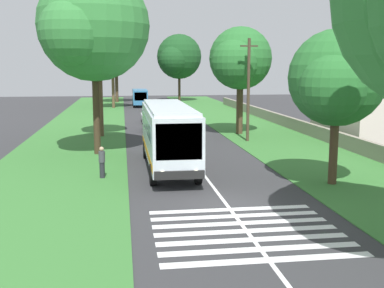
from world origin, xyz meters
TOP-DOWN VIEW (x-y plane):
  - ground at (0.00, 0.00)m, footprint 160.00×160.00m
  - grass_verge_left at (15.00, 8.20)m, footprint 120.00×8.00m
  - grass_verge_right at (15.00, -8.20)m, footprint 120.00×8.00m
  - centre_line at (15.00, 0.00)m, footprint 110.00×0.16m
  - coach_bus at (7.92, 1.80)m, footprint 11.16×2.62m
  - zebra_crossing at (-3.35, 0.00)m, footprint 5.85×6.80m
  - trailing_car_0 at (24.95, 1.60)m, footprint 4.30×1.78m
  - trailing_car_1 at (31.72, 1.53)m, footprint 4.30×1.78m
  - trailing_car_2 at (41.23, -1.74)m, footprint 4.30×1.78m
  - trailing_minibus_0 at (52.72, 1.80)m, footprint 6.00×2.14m
  - roadside_tree_left_0 at (61.66, 5.52)m, footprint 7.72×6.48m
  - roadside_tree_left_1 at (13.53, 6.30)m, footprint 8.82×7.37m
  - roadside_tree_left_2 at (22.04, 6.42)m, footprint 5.45×4.42m
  - roadside_tree_left_3 at (50.61, 5.86)m, footprint 6.93×5.72m
  - roadside_tree_right_0 at (21.61, -5.65)m, footprint 6.81×5.56m
  - roadside_tree_right_1 at (2.86, -5.96)m, footprint 5.66×4.79m
  - roadside_tree_right_2 at (62.78, -5.14)m, footprint 8.97×7.55m
  - utility_pole at (17.41, -5.48)m, footprint 0.24×1.40m
  - roadside_wall at (20.00, -11.60)m, footprint 70.00×0.40m
  - roadside_building at (17.62, -16.29)m, footprint 9.95×7.79m
  - pedestrian at (5.89, 5.55)m, footprint 0.34×0.34m

SIDE VIEW (x-z plane):
  - ground at x=0.00m, z-range 0.00..0.00m
  - zebra_crossing at x=-3.35m, z-range 0.00..0.01m
  - centre_line at x=15.00m, z-range 0.00..0.01m
  - grass_verge_left at x=15.00m, z-range 0.00..0.04m
  - grass_verge_right at x=15.00m, z-range 0.00..0.04m
  - roadside_wall at x=20.00m, z-range 0.04..1.10m
  - trailing_car_0 at x=24.95m, z-range -0.05..1.38m
  - trailing_car_1 at x=31.72m, z-range -0.05..1.38m
  - trailing_car_2 at x=41.23m, z-range -0.05..1.38m
  - pedestrian at x=5.89m, z-range 0.06..1.75m
  - trailing_minibus_0 at x=52.72m, z-range 0.28..2.81m
  - coach_bus at x=7.92m, z-range 0.28..4.01m
  - roadside_building at x=17.62m, z-range 0.06..7.49m
  - utility_pole at x=17.41m, z-range 0.18..8.26m
  - roadside_tree_right_1 at x=2.86m, z-range 1.38..9.13m
  - roadside_tree_right_0 at x=21.61m, z-range 1.79..11.12m
  - roadside_tree_left_2 at x=22.04m, z-range 2.42..11.98m
  - roadside_tree_left_3 at x=50.61m, z-range 2.12..12.28m
  - roadside_tree_right_2 at x=62.78m, z-range 1.73..13.06m
  - roadside_tree_left_0 at x=61.66m, z-range 2.18..13.23m
  - roadside_tree_left_1 at x=13.53m, z-range 2.28..14.55m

